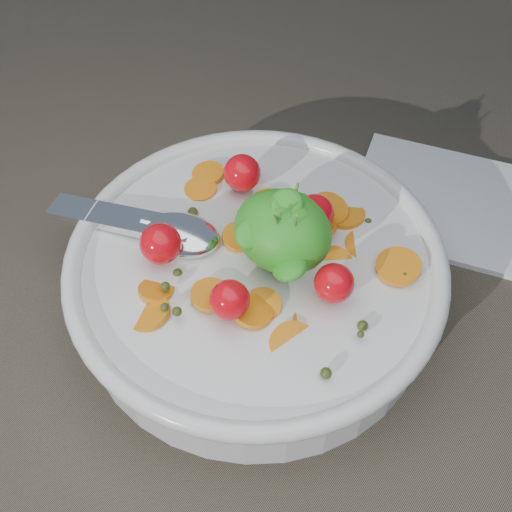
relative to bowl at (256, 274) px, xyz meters
The scene contains 3 objects.
ground 0.04m from the bowl, 57.09° to the left, with size 6.00×6.00×0.00m, color brown.
bowl is the anchor object (origin of this frame).
napkin 0.21m from the bowl, 69.28° to the left, with size 0.17×0.15×0.01m, color white.
Camera 1 is at (0.18, -0.26, 0.45)m, focal length 45.00 mm.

